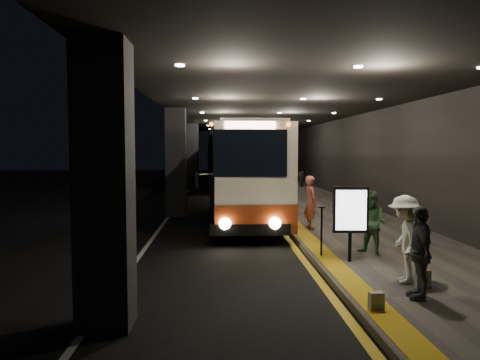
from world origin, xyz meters
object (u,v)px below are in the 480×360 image
object	(u,v)px
passenger_boarding	(311,202)
stanchion_post	(322,231)
passenger_waiting_grey	(420,252)
coach_second	(229,164)
info_sign	(351,211)
bag_polka	(423,279)
coach_main	(241,176)
passenger_waiting_white	(404,239)
bag_plain	(376,301)
passenger_waiting_green	(372,223)

from	to	relation	value
passenger_boarding	stanchion_post	world-z (taller)	passenger_boarding
passenger_waiting_grey	stanchion_post	world-z (taller)	passenger_waiting_grey
coach_second	info_sign	world-z (taller)	coach_second
bag_polka	coach_second	bearing A→B (deg)	97.34
passenger_boarding	info_sign	xyz separation A→B (m)	(0.02, -4.56, 0.31)
coach_main	passenger_waiting_grey	size ratio (longest dim) A/B	6.98
coach_second	coach_main	bearing A→B (deg)	-91.30
passenger_waiting_white	passenger_waiting_grey	size ratio (longest dim) A/B	1.05
coach_main	coach_second	size ratio (longest dim) A/B	1.02
coach_main	coach_second	bearing A→B (deg)	88.82
bag_plain	info_sign	distance (m)	3.42
passenger_boarding	bag_plain	xyz separation A→B (m)	(-0.46, -7.78, -0.72)
passenger_boarding	coach_second	bearing A→B (deg)	-0.84
passenger_waiting_grey	stanchion_post	size ratio (longest dim) A/B	1.36
passenger_waiting_green	info_sign	size ratio (longest dim) A/B	0.91
passenger_waiting_white	bag_polka	bearing A→B (deg)	41.11
passenger_boarding	passenger_waiting_white	xyz separation A→B (m)	(0.61, -6.26, -0.01)
passenger_boarding	passenger_waiting_grey	distance (m)	7.25
passenger_waiting_grey	bag_plain	distance (m)	1.28
coach_main	stanchion_post	bearing A→B (deg)	-79.04
coach_main	passenger_waiting_green	xyz separation A→B (m)	(2.91, -7.14, -0.75)
passenger_waiting_green	passenger_waiting_grey	world-z (taller)	passenger_waiting_grey
coach_second	passenger_waiting_green	bearing A→B (deg)	-83.85
passenger_waiting_green	coach_second	bearing A→B (deg)	146.05
passenger_waiting_grey	info_sign	size ratio (longest dim) A/B	0.94
coach_second	passenger_boarding	xyz separation A→B (m)	(2.31, -17.70, -0.66)
passenger_waiting_green	stanchion_post	bearing A→B (deg)	-128.28
bag_polka	passenger_boarding	bearing A→B (deg)	97.07
bag_polka	passenger_waiting_green	bearing A→B (deg)	91.35
passenger_boarding	passenger_waiting_white	size ratio (longest dim) A/B	1.01
bag_polka	info_sign	world-z (taller)	info_sign
bag_polka	bag_plain	world-z (taller)	bag_polka
passenger_boarding	stanchion_post	distance (m)	3.98
coach_main	bag_plain	distance (m)	11.29
coach_main	passenger_waiting_white	size ratio (longest dim) A/B	6.63
passenger_waiting_white	info_sign	distance (m)	1.82
coach_main	stanchion_post	distance (m)	7.47
bag_polka	info_sign	size ratio (longest dim) A/B	0.19
coach_main	passenger_waiting_green	bearing A→B (deg)	-69.69
passenger_boarding	passenger_waiting_green	distance (m)	3.93
coach_second	passenger_waiting_white	size ratio (longest dim) A/B	6.52
coach_second	passenger_waiting_white	world-z (taller)	coach_second
passenger_waiting_white	stanchion_post	distance (m)	2.59
stanchion_post	coach_second	bearing A→B (deg)	94.77
info_sign	stanchion_post	xyz separation A→B (m)	(-0.53, 0.63, -0.57)
bag_plain	passenger_waiting_grey	bearing A→B (deg)	30.03
bag_plain	passenger_waiting_green	bearing A→B (deg)	72.82
bag_plain	info_sign	world-z (taller)	info_sign
coach_main	passenger_boarding	distance (m)	3.99
coach_second	passenger_boarding	size ratio (longest dim) A/B	6.47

